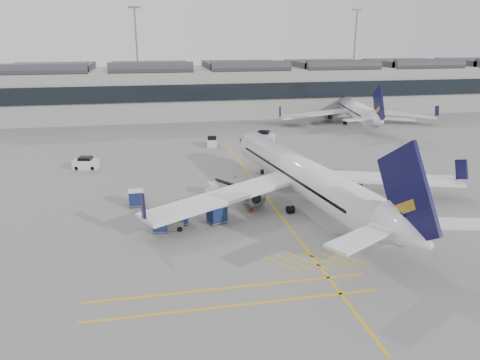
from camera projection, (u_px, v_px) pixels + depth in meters
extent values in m
plane|color=gray|center=(191.00, 237.00, 45.01)|extent=(220.00, 220.00, 0.00)
cube|color=#9E9E99|center=(160.00, 93.00, 110.76)|extent=(200.00, 20.00, 11.00)
cube|color=black|center=(162.00, 93.00, 100.92)|extent=(200.00, 0.50, 3.60)
cube|color=#38383D|center=(159.00, 66.00, 108.92)|extent=(200.00, 18.00, 1.40)
cylinder|color=slate|center=(137.00, 59.00, 120.84)|extent=(0.44, 0.44, 25.00)
cube|color=slate|center=(134.00, 7.00, 117.06)|extent=(3.00, 0.60, 0.50)
cylinder|color=slate|center=(354.00, 57.00, 132.14)|extent=(0.44, 0.44, 25.00)
cube|color=slate|center=(357.00, 10.00, 128.36)|extent=(3.00, 0.60, 0.50)
cube|color=gold|center=(266.00, 197.00, 56.25)|extent=(0.25, 60.00, 0.01)
cylinder|color=white|center=(302.00, 175.00, 53.34)|extent=(8.31, 32.06, 3.99)
cone|color=white|center=(248.00, 142.00, 69.58)|extent=(4.53, 4.75, 3.99)
cone|color=white|center=(409.00, 234.00, 36.58)|extent=(4.65, 5.59, 3.99)
cube|color=white|center=(222.00, 197.00, 49.02)|extent=(17.88, 11.30, 0.37)
cube|color=white|center=(385.00, 178.00, 55.36)|extent=(18.42, 6.92, 0.37)
cylinder|color=slate|center=(250.00, 193.00, 52.38)|extent=(2.73, 4.09, 2.23)
cylinder|color=slate|center=(346.00, 182.00, 56.26)|extent=(2.73, 4.09, 2.23)
cube|color=black|center=(407.00, 195.00, 36.27)|extent=(1.42, 8.04, 8.88)
cylinder|color=black|center=(262.00, 172.00, 65.22)|extent=(0.39, 0.71, 0.68)
cylinder|color=black|center=(290.00, 209.00, 50.98)|extent=(0.85, 0.94, 0.85)
cylinder|color=black|center=(333.00, 204.00, 52.65)|extent=(0.85, 0.94, 0.85)
cylinder|color=white|center=(354.00, 109.00, 102.91)|extent=(8.10, 28.93, 3.60)
cone|color=white|center=(336.00, 99.00, 118.44)|extent=(4.16, 4.35, 3.60)
cone|color=white|center=(378.00, 120.00, 86.90)|extent=(4.28, 5.11, 3.60)
cube|color=white|center=(314.00, 114.00, 101.45)|extent=(16.61, 5.92, 0.34)
cube|color=white|center=(396.00, 114.00, 102.14)|extent=(16.06, 10.48, 0.34)
cylinder|color=slate|center=(328.00, 116.00, 103.61)|extent=(2.53, 3.72, 2.01)
cylinder|color=slate|center=(377.00, 115.00, 104.03)|extent=(2.53, 3.72, 2.01)
cube|color=black|center=(379.00, 106.00, 86.65)|extent=(1.44, 7.24, 8.02)
cylinder|color=black|center=(341.00, 113.00, 114.22)|extent=(0.36, 0.65, 0.61)
cylinder|color=black|center=(345.00, 123.00, 101.32)|extent=(0.78, 0.86, 0.77)
cylinder|color=black|center=(367.00, 123.00, 101.50)|extent=(0.78, 0.86, 0.77)
cube|color=beige|center=(222.00, 192.00, 56.88)|extent=(4.20, 1.95, 0.75)
cube|color=black|center=(231.00, 184.00, 56.91)|extent=(3.73, 1.49, 1.59)
cube|color=beige|center=(213.00, 187.00, 56.34)|extent=(1.08, 1.47, 0.97)
cylinder|color=black|center=(212.00, 196.00, 55.83)|extent=(0.49, 0.23, 0.47)
cylinder|color=black|center=(209.00, 192.00, 57.21)|extent=(0.49, 0.23, 0.47)
cylinder|color=black|center=(236.00, 194.00, 56.64)|extent=(0.49, 0.23, 0.47)
cylinder|color=black|center=(233.00, 190.00, 58.01)|extent=(0.49, 0.23, 0.47)
cube|color=gray|center=(217.00, 221.00, 48.46)|extent=(2.29, 2.10, 0.13)
cube|color=navy|center=(217.00, 213.00, 48.20)|extent=(2.12, 1.99, 1.59)
cube|color=silver|center=(217.00, 205.00, 47.95)|extent=(2.19, 2.06, 0.11)
cylinder|color=black|center=(213.00, 225.00, 47.61)|extent=(0.27, 0.19, 0.24)
cylinder|color=black|center=(208.00, 221.00, 48.59)|extent=(0.27, 0.19, 0.24)
cylinder|color=black|center=(226.00, 222.00, 48.39)|extent=(0.27, 0.19, 0.24)
cylinder|color=black|center=(221.00, 218.00, 49.37)|extent=(0.27, 0.19, 0.24)
cube|color=gray|center=(161.00, 230.00, 46.28)|extent=(1.69, 1.45, 0.11)
cube|color=navy|center=(160.00, 223.00, 46.06)|extent=(1.55, 1.39, 1.32)
cube|color=silver|center=(160.00, 217.00, 45.85)|extent=(1.60, 1.44, 0.09)
cylinder|color=black|center=(154.00, 233.00, 45.77)|extent=(0.21, 0.11, 0.20)
cylinder|color=black|center=(155.00, 229.00, 46.73)|extent=(0.21, 0.11, 0.20)
cylinder|color=black|center=(167.00, 232.00, 45.87)|extent=(0.21, 0.11, 0.20)
cylinder|color=black|center=(167.00, 228.00, 46.82)|extent=(0.21, 0.11, 0.20)
cube|color=gray|center=(137.00, 204.00, 53.19)|extent=(1.81, 1.51, 0.13)
cube|color=navy|center=(136.00, 197.00, 52.94)|extent=(1.66, 1.45, 1.52)
cube|color=silver|center=(136.00, 191.00, 52.71)|extent=(1.71, 1.50, 0.10)
cylinder|color=black|center=(130.00, 207.00, 52.53)|extent=(0.23, 0.11, 0.23)
cylinder|color=black|center=(130.00, 204.00, 53.60)|extent=(0.23, 0.11, 0.23)
cylinder|color=black|center=(143.00, 206.00, 52.84)|extent=(0.23, 0.11, 0.23)
cylinder|color=black|center=(143.00, 203.00, 53.91)|extent=(0.23, 0.11, 0.23)
cube|color=gray|center=(180.00, 222.00, 48.19)|extent=(2.02, 1.79, 0.12)
cube|color=navy|center=(180.00, 215.00, 47.95)|extent=(1.86, 1.71, 1.47)
cube|color=silver|center=(180.00, 208.00, 47.72)|extent=(1.92, 1.77, 0.10)
cylinder|color=black|center=(173.00, 225.00, 47.70)|extent=(0.24, 0.15, 0.22)
cylinder|color=black|center=(174.00, 221.00, 48.77)|extent=(0.24, 0.15, 0.22)
cylinder|color=black|center=(186.00, 225.00, 47.65)|extent=(0.24, 0.15, 0.22)
cylinder|color=black|center=(188.00, 221.00, 48.72)|extent=(0.24, 0.15, 0.22)
imported|color=#FF540D|center=(204.00, 201.00, 52.36)|extent=(0.64, 0.71, 1.63)
imported|color=#ED400C|center=(250.00, 205.00, 51.10)|extent=(0.98, 0.88, 1.67)
cube|color=#4B4D41|center=(171.00, 224.00, 46.73)|extent=(2.61, 1.75, 0.98)
cube|color=#4B4D41|center=(171.00, 219.00, 46.56)|extent=(1.31, 1.31, 0.49)
cylinder|color=black|center=(162.00, 229.00, 46.14)|extent=(0.57, 0.31, 0.55)
cylinder|color=black|center=(163.00, 224.00, 47.35)|extent=(0.57, 0.31, 0.55)
cylinder|color=black|center=(180.00, 229.00, 46.28)|extent=(0.57, 0.31, 0.55)
cylinder|color=black|center=(180.00, 224.00, 47.49)|extent=(0.57, 0.31, 0.55)
cone|color=#F24C0A|center=(235.00, 176.00, 63.68)|extent=(0.34, 0.34, 0.47)
cone|color=#F24C0A|center=(331.00, 193.00, 56.88)|extent=(0.41, 0.41, 0.57)
cube|color=silver|center=(86.00, 164.00, 67.79)|extent=(3.75, 2.41, 1.35)
cube|color=black|center=(85.00, 159.00, 67.55)|extent=(2.03, 1.96, 0.58)
cylinder|color=black|center=(76.00, 168.00, 67.18)|extent=(0.61, 0.33, 0.58)
cylinder|color=black|center=(80.00, 165.00, 68.65)|extent=(0.61, 0.33, 0.58)
cylinder|color=black|center=(92.00, 168.00, 67.17)|extent=(0.61, 0.33, 0.58)
cylinder|color=black|center=(96.00, 165.00, 68.64)|extent=(0.61, 0.33, 0.58)
cube|color=silver|center=(212.00, 143.00, 81.56)|extent=(2.05, 3.42, 1.26)
cube|color=black|center=(212.00, 138.00, 81.34)|extent=(1.73, 1.81, 0.54)
cylinder|color=black|center=(216.00, 146.00, 80.68)|extent=(0.27, 0.56, 0.54)
cylinder|color=black|center=(208.00, 146.00, 80.61)|extent=(0.27, 0.56, 0.54)
cylinder|color=black|center=(216.00, 143.00, 82.74)|extent=(0.27, 0.56, 0.54)
cylinder|color=black|center=(208.00, 143.00, 82.66)|extent=(0.27, 0.56, 0.54)
cube|color=silver|center=(264.00, 138.00, 84.89)|extent=(4.33, 3.46, 1.51)
cube|color=black|center=(264.00, 133.00, 84.62)|extent=(2.55, 2.50, 0.65)
cylinder|color=black|center=(256.00, 141.00, 84.55)|extent=(0.68, 0.50, 0.65)
cylinder|color=black|center=(258.00, 139.00, 86.13)|extent=(0.68, 0.50, 0.65)
cylinder|color=black|center=(270.00, 141.00, 83.90)|extent=(0.68, 0.50, 0.65)
cylinder|color=black|center=(272.00, 139.00, 85.49)|extent=(0.68, 0.50, 0.65)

